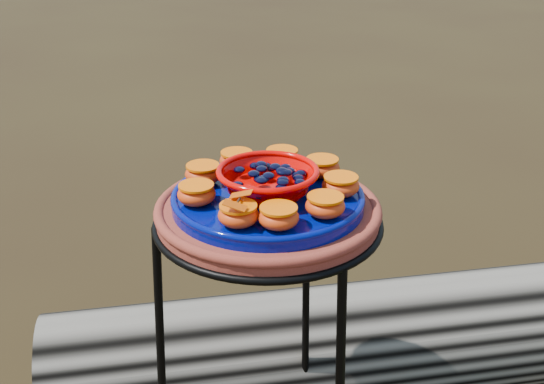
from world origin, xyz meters
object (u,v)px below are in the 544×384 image
at_px(cobalt_plate, 268,200).
at_px(driftwood_log, 384,341).
at_px(terracotta_saucer, 268,214).
at_px(plant_stand, 268,380).
at_px(red_bowl, 268,182).

bearing_deg(cobalt_plate, driftwood_log, 75.04).
height_order(terracotta_saucer, driftwood_log, terracotta_saucer).
distance_m(terracotta_saucer, cobalt_plate, 0.03).
bearing_deg(terracotta_saucer, plant_stand, 0.00).
xyz_separation_m(cobalt_plate, red_bowl, (0.00, 0.00, 0.03)).
bearing_deg(plant_stand, cobalt_plate, 0.00).
bearing_deg(driftwood_log, cobalt_plate, -104.96).
bearing_deg(driftwood_log, plant_stand, -104.96).
height_order(cobalt_plate, red_bowl, red_bowl).
height_order(plant_stand, driftwood_log, plant_stand).
relative_size(red_bowl, driftwood_log, 0.10).
height_order(plant_stand, red_bowl, red_bowl).
relative_size(plant_stand, red_bowl, 4.22).
xyz_separation_m(terracotta_saucer, driftwood_log, (0.12, 0.47, -0.56)).
height_order(cobalt_plate, driftwood_log, cobalt_plate).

